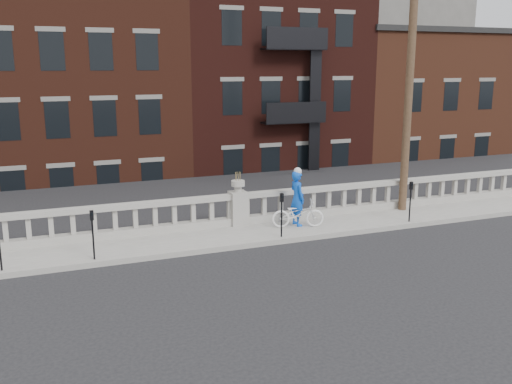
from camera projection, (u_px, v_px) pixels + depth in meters
ground at (289, 267)px, 15.20m from camera, size 120.00×120.00×0.00m
sidewalk at (249, 234)px, 17.91m from camera, size 32.00×2.20×0.15m
balustrade at (238, 210)px, 18.64m from camera, size 28.00×0.34×1.03m
planter_pedestal at (238, 204)px, 18.60m from camera, size 0.55×0.55×1.76m
lower_level at (143, 108)px, 35.72m from camera, size 80.00×44.00×20.80m
utility_pole at (410, 66)px, 19.55m from camera, size 1.60×0.28×10.00m
parking_meter_b at (93, 229)px, 15.20m from camera, size 0.10×0.09×1.36m
parking_meter_c at (282, 210)px, 17.20m from camera, size 0.10×0.09×1.36m
parking_meter_d at (410, 197)px, 18.89m from camera, size 0.10×0.09×1.36m
bicycle at (298, 214)px, 18.35m from camera, size 1.77×1.04×0.88m
cyclist at (297, 198)px, 18.47m from camera, size 0.48×0.69×1.81m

